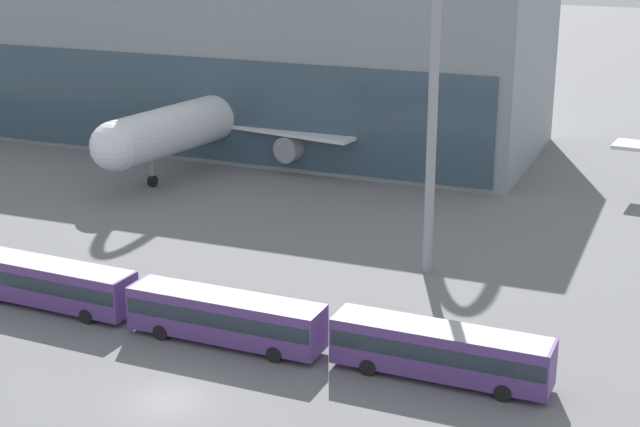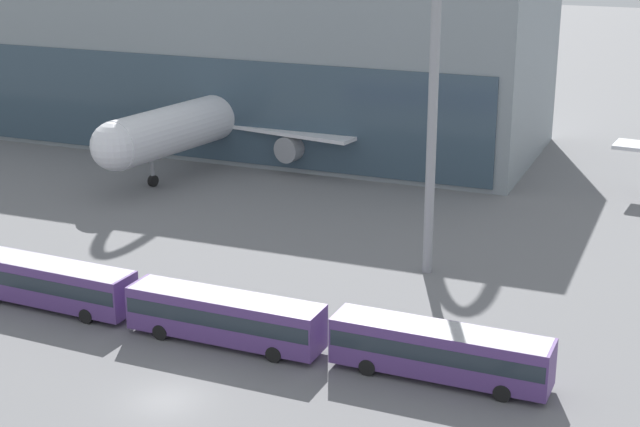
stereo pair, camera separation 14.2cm
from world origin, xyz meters
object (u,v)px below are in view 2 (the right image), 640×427
at_px(shuttle_bus_0, 49,281).
at_px(shuttle_bus_1, 225,315).
at_px(shuttle_bus_2, 440,349).
at_px(airliner_at_gate_near, 222,115).
at_px(floodlight_mast, 434,61).

relative_size(shuttle_bus_0, shuttle_bus_1, 1.00).
xyz_separation_m(shuttle_bus_0, shuttle_bus_1, (13.50, -0.58, 0.00)).
bearing_deg(shuttle_bus_0, shuttle_bus_2, 2.28).
xyz_separation_m(airliner_at_gate_near, shuttle_bus_2, (33.98, -38.34, -3.11)).
bearing_deg(shuttle_bus_2, shuttle_bus_1, -177.41).
bearing_deg(floodlight_mast, shuttle_bus_2, -71.33).
relative_size(shuttle_bus_2, floodlight_mast, 0.52).
bearing_deg(shuttle_bus_0, airliner_at_gate_near, 103.05).
height_order(shuttle_bus_0, shuttle_bus_1, same).
relative_size(airliner_at_gate_near, shuttle_bus_1, 2.70).
bearing_deg(shuttle_bus_1, floodlight_mast, 64.71).
height_order(airliner_at_gate_near, shuttle_bus_0, airliner_at_gate_near).
relative_size(airliner_at_gate_near, floodlight_mast, 1.39).
xyz_separation_m(shuttle_bus_1, shuttle_bus_2, (13.50, 0.39, 0.00)).
height_order(shuttle_bus_1, floodlight_mast, floodlight_mast).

